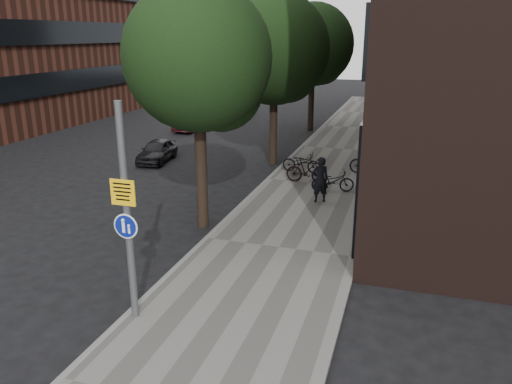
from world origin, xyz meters
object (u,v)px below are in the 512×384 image
at_px(signpost, 127,214).
at_px(pedestrian, 320,180).
at_px(parked_car_near, 157,151).
at_px(parked_bike_facade_near, 333,181).

height_order(signpost, pedestrian, signpost).
bearing_deg(parked_car_near, parked_bike_facade_near, -24.10).
bearing_deg(parked_car_near, signpost, -71.35).
xyz_separation_m(signpost, parked_bike_facade_near, (2.68, 10.15, -1.91)).
relative_size(signpost, parked_car_near, 1.48).
height_order(signpost, parked_car_near, signpost).
bearing_deg(signpost, parked_car_near, 115.77).
height_order(signpost, parked_bike_facade_near, signpost).
bearing_deg(pedestrian, parked_car_near, -49.20).
distance_m(pedestrian, parked_car_near, 9.60).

